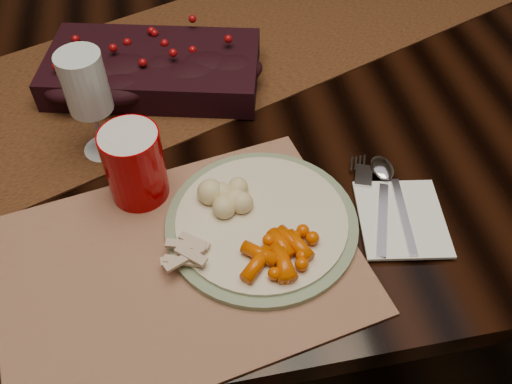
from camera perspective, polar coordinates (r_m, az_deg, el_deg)
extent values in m
plane|color=black|center=(1.53, -1.54, -11.90)|extent=(5.00, 5.00, 0.00)
cube|color=black|center=(1.22, -1.90, -3.39)|extent=(1.80, 1.00, 0.75)
cube|color=#452A0F|center=(1.03, -6.37, 14.06)|extent=(1.85, 1.04, 0.00)
cube|color=brown|center=(0.71, -8.04, -7.56)|extent=(0.51, 0.41, 0.00)
cylinder|color=beige|center=(0.73, 0.60, -3.19)|extent=(0.32, 0.32, 0.01)
cube|color=white|center=(0.77, 15.06, -2.69)|extent=(0.14, 0.15, 0.00)
cylinder|color=#A00003|center=(0.76, -12.65, 2.80)|extent=(0.09, 0.09, 0.11)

